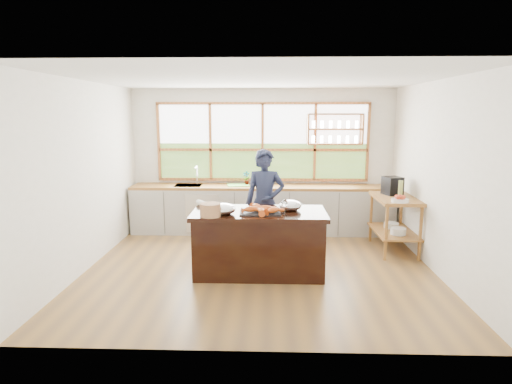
{
  "coord_description": "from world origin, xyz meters",
  "views": [
    {
      "loc": [
        0.15,
        -5.98,
        2.23
      ],
      "look_at": [
        -0.06,
        0.15,
        1.11
      ],
      "focal_mm": 30.0,
      "sensor_mm": 36.0,
      "label": 1
    }
  ],
  "objects_px": {
    "espresso_machine": "(392,186)",
    "cook": "(265,203)",
    "island": "(259,242)",
    "wicker_basket": "(210,210)"
  },
  "relations": [
    {
      "from": "cook",
      "to": "wicker_basket",
      "type": "relative_size",
      "value": 6.21
    },
    {
      "from": "island",
      "to": "espresso_machine",
      "type": "distance_m",
      "value": 2.62
    },
    {
      "from": "wicker_basket",
      "to": "island",
      "type": "bearing_deg",
      "value": 27.55
    },
    {
      "from": "island",
      "to": "espresso_machine",
      "type": "relative_size",
      "value": 6.17
    },
    {
      "from": "cook",
      "to": "espresso_machine",
      "type": "distance_m",
      "value": 2.19
    },
    {
      "from": "island",
      "to": "wicker_basket",
      "type": "distance_m",
      "value": 0.89
    },
    {
      "from": "wicker_basket",
      "to": "espresso_machine",
      "type": "bearing_deg",
      "value": 30.24
    },
    {
      "from": "cook",
      "to": "espresso_machine",
      "type": "height_order",
      "value": "cook"
    },
    {
      "from": "espresso_machine",
      "to": "cook",
      "type": "bearing_deg",
      "value": 175.2
    },
    {
      "from": "island",
      "to": "cook",
      "type": "xyz_separation_m",
      "value": [
        0.07,
        0.8,
        0.39
      ]
    }
  ]
}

